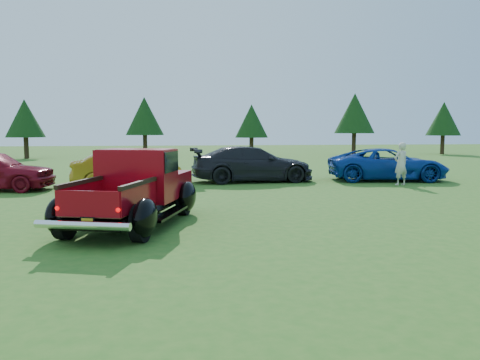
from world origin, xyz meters
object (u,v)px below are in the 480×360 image
Objects in this scene: tree_west at (25,118)px; tree_far_east at (444,119)px; tree_mid_left at (145,116)px; tree_east at (355,113)px; show_car_grey at (252,164)px; tree_mid_right at (252,121)px; show_car_blue at (388,164)px; pickup_truck at (138,188)px; show_car_yellow at (127,169)px; spectator at (401,164)px.

tree_far_east reaches higher than tree_west.
tree_east is (18.00, -1.50, 0.27)m from tree_mid_left.
tree_east reaches higher than show_car_grey.
tree_mid_right is (18.00, 1.00, -0.14)m from tree_west.
show_car_blue is (2.50, -20.35, -2.27)m from tree_mid_right.
show_car_grey is at bearing 81.08° from pickup_truck.
pickup_truck is 9.43m from show_car_grey.
pickup_truck is 1.19× the size of show_car_yellow.
tree_west is at bearing -177.61° from tree_far_east.
tree_west is 2.70× the size of spectator.
tree_west is 0.92× the size of tree_mid_left.
tree_mid_left is 29.50m from pickup_truck.
tree_mid_left reaches higher than show_car_blue.
tree_east is 1.08× the size of pickup_truck.
tree_far_east is at bearing -1.06° from tree_mid_left.
pickup_truck is 7.42m from show_car_yellow.
spectator is (9.86, 6.24, 0.03)m from pickup_truck.
tree_mid_right is at bearing 92.64° from pickup_truck.
tree_mid_left is 27.00m from tree_far_east.
pickup_truck is (-25.66, -28.86, -2.42)m from tree_far_east.
pickup_truck is (1.34, -29.36, -2.55)m from tree_mid_left.
tree_east reaches higher than show_car_blue.
tree_far_east is at bearing -61.16° from show_car_yellow.
tree_mid_left reaches higher than pickup_truck.
tree_mid_left is at bearing 178.94° from tree_far_east.
tree_west reaches higher than pickup_truck.
spectator is at bearing -84.32° from tree_mid_right.
show_car_grey is at bearing -36.93° from spectator.
tree_far_east is 38.69m from pickup_truck.
tree_mid_right reaches higher than show_car_yellow.
tree_mid_left is at bearing 175.24° from tree_east.
show_car_grey is (4.23, 8.42, -0.08)m from pickup_truck.
pickup_truck is at bearing -131.64° from tree_far_east.
tree_mid_right is at bearing -6.34° from tree_mid_left.
tree_mid_left is at bearing 12.53° from tree_west.
tree_west is 27.01m from tree_east.
tree_east reaches higher than spectator.
spectator is (-15.80, -22.61, -2.39)m from tree_far_east.
tree_mid_right is at bearing 15.79° from show_car_blue.
pickup_truck is 12.93m from show_car_blue.
pickup_truck is 0.96× the size of show_car_grey.
tree_west is 29.31m from spectator.
spectator is (11.20, -23.11, -2.53)m from tree_mid_left.
pickup_truck reaches higher than show_car_yellow.
tree_east is 1.07× the size of show_car_blue.
pickup_truck is at bearing -120.88° from tree_east.
tree_far_east is (36.00, 1.50, 0.14)m from tree_west.
tree_mid_left is 0.93× the size of tree_east.
spectator is at bearing -107.47° from tree_east.
show_car_blue is (11.06, 0.64, 0.01)m from show_car_yellow.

